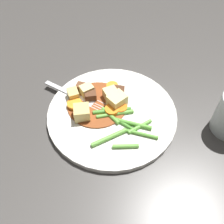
% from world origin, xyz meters
% --- Properties ---
extents(ground_plane, '(3.00, 3.00, 0.00)m').
position_xyz_m(ground_plane, '(0.00, 0.00, 0.00)').
color(ground_plane, '#423F3D').
extents(dinner_plate, '(0.28, 0.28, 0.01)m').
position_xyz_m(dinner_plate, '(0.00, 0.00, 0.01)').
color(dinner_plate, white).
rests_on(dinner_plate, ground_plane).
extents(stew_sauce, '(0.13, 0.13, 0.00)m').
position_xyz_m(stew_sauce, '(0.04, 0.01, 0.01)').
color(stew_sauce, brown).
rests_on(stew_sauce, dinner_plate).
extents(carrot_slice_0, '(0.04, 0.04, 0.01)m').
position_xyz_m(carrot_slice_0, '(0.06, -0.04, 0.02)').
color(carrot_slice_0, orange).
rests_on(carrot_slice_0, dinner_plate).
extents(carrot_slice_1, '(0.03, 0.03, 0.01)m').
position_xyz_m(carrot_slice_1, '(0.00, -0.00, 0.02)').
color(carrot_slice_1, orange).
rests_on(carrot_slice_1, dinner_plate).
extents(carrot_slice_2, '(0.05, 0.05, 0.01)m').
position_xyz_m(carrot_slice_2, '(0.06, 0.06, 0.02)').
color(carrot_slice_2, orange).
rests_on(carrot_slice_2, dinner_plate).
extents(carrot_slice_3, '(0.04, 0.04, 0.01)m').
position_xyz_m(carrot_slice_3, '(-0.01, -0.02, 0.02)').
color(carrot_slice_3, orange).
rests_on(carrot_slice_3, dinner_plate).
extents(potato_chunk_0, '(0.04, 0.04, 0.03)m').
position_xyz_m(potato_chunk_0, '(0.03, 0.06, 0.03)').
color(potato_chunk_0, '#DBBC6B').
rests_on(potato_chunk_0, dinner_plate).
extents(potato_chunk_1, '(0.03, 0.03, 0.03)m').
position_xyz_m(potato_chunk_1, '(0.03, -0.02, 0.03)').
color(potato_chunk_1, '#EAD68C').
rests_on(potato_chunk_1, dinner_plate).
extents(potato_chunk_2, '(0.03, 0.04, 0.03)m').
position_xyz_m(potato_chunk_2, '(0.01, -0.02, 0.03)').
color(potato_chunk_2, '#EAD68C').
rests_on(potato_chunk_2, dinner_plate).
extents(potato_chunk_3, '(0.03, 0.03, 0.02)m').
position_xyz_m(potato_chunk_3, '(0.08, 0.04, 0.02)').
color(potato_chunk_3, '#DBBC6B').
rests_on(potato_chunk_3, dinner_plate).
extents(potato_chunk_4, '(0.02, 0.03, 0.02)m').
position_xyz_m(potato_chunk_4, '(0.08, 0.01, 0.02)').
color(potato_chunk_4, '#EAD68C').
rests_on(potato_chunk_4, dinner_plate).
extents(meat_chunk_0, '(0.03, 0.03, 0.02)m').
position_xyz_m(meat_chunk_0, '(0.03, -0.04, 0.02)').
color(meat_chunk_0, '#4C2B19').
rests_on(meat_chunk_0, dinner_plate).
extents(meat_chunk_1, '(0.03, 0.03, 0.02)m').
position_xyz_m(meat_chunk_1, '(0.06, 0.02, 0.02)').
color(meat_chunk_1, '#56331E').
rests_on(meat_chunk_1, dinner_plate).
extents(meat_chunk_2, '(0.03, 0.03, 0.02)m').
position_xyz_m(meat_chunk_2, '(0.09, 0.02, 0.02)').
color(meat_chunk_2, brown).
rests_on(meat_chunk_2, dinner_plate).
extents(green_bean_0, '(0.04, 0.08, 0.01)m').
position_xyz_m(green_bean_0, '(-0.01, -0.00, 0.02)').
color(green_bean_0, '#66AD42').
rests_on(green_bean_0, dinner_plate).
extents(green_bean_1, '(0.05, 0.02, 0.01)m').
position_xyz_m(green_bean_1, '(-0.04, -0.00, 0.02)').
color(green_bean_1, '#4C8E33').
rests_on(green_bean_1, dinner_plate).
extents(green_bean_2, '(0.01, 0.06, 0.01)m').
position_xyz_m(green_bean_2, '(-0.07, -0.02, 0.02)').
color(green_bean_2, '#66AD42').
rests_on(green_bean_2, dinner_plate).
extents(green_bean_3, '(0.05, 0.08, 0.01)m').
position_xyz_m(green_bean_3, '(0.00, -0.00, 0.02)').
color(green_bean_3, '#4C8E33').
rests_on(green_bean_3, dinner_plate).
extents(green_bean_4, '(0.07, 0.06, 0.01)m').
position_xyz_m(green_bean_4, '(-0.05, -0.01, 0.02)').
color(green_bean_4, '#599E38').
rests_on(green_bean_4, dinner_plate).
extents(green_bean_5, '(0.05, 0.01, 0.01)m').
position_xyz_m(green_bean_5, '(-0.01, 0.01, 0.02)').
color(green_bean_5, '#66AD42').
rests_on(green_bean_5, dinner_plate).
extents(green_bean_6, '(0.04, 0.05, 0.01)m').
position_xyz_m(green_bean_6, '(-0.09, 0.03, 0.02)').
color(green_bean_6, '#66AD42').
rests_on(green_bean_6, dinner_plate).
extents(green_bean_7, '(0.06, 0.05, 0.01)m').
position_xyz_m(green_bean_7, '(-0.08, -0.01, 0.02)').
color(green_bean_7, '#599E38').
rests_on(green_bean_7, dinner_plate).
extents(green_bean_8, '(0.02, 0.08, 0.01)m').
position_xyz_m(green_bean_8, '(-0.05, 0.05, 0.02)').
color(green_bean_8, '#66AD42').
rests_on(green_bean_8, dinner_plate).
extents(fork, '(0.17, 0.08, 0.00)m').
position_xyz_m(fork, '(0.08, 0.04, 0.01)').
color(fork, silver).
rests_on(fork, dinner_plate).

